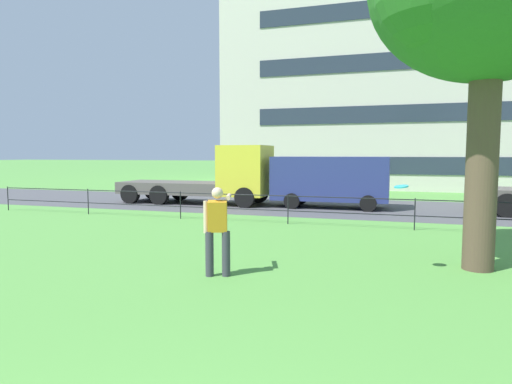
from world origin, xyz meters
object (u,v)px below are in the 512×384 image
Objects in this scene: person_thrower at (218,228)px; panel_van_center at (331,179)px; frisbee at (401,187)px; flatbed_truck_far_left at (216,178)px; apartment_building_background at (495,49)px.

panel_van_center is at bearing 87.82° from person_thrower.
panel_van_center is (0.45, 11.73, 0.34)m from person_thrower.
person_thrower is 3.67m from frisbee.
flatbed_truck_far_left reaches higher than panel_van_center.
panel_van_center is 0.13× the size of apartment_building_background.
apartment_building_background reaches higher than frisbee.
flatbed_truck_far_left is 24.43m from apartment_building_background.
frisbee is 0.08× the size of panel_van_center.
flatbed_truck_far_left is at bearing -178.30° from panel_van_center.
panel_van_center reaches higher than person_thrower.
person_thrower is 4.52× the size of frisbee.
apartment_building_background is (6.41, 27.73, 8.24)m from frisbee.
person_thrower is 0.34× the size of panel_van_center.
panel_van_center is at bearing -118.30° from apartment_building_background.
frisbee is 0.01× the size of apartment_building_background.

